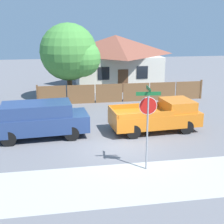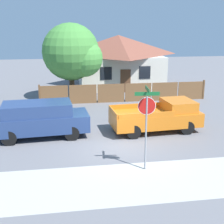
{
  "view_description": "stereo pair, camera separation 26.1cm",
  "coord_description": "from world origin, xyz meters",
  "views": [
    {
      "loc": [
        -2.7,
        -13.97,
        5.81
      ],
      "look_at": [
        -0.2,
        0.56,
        1.6
      ],
      "focal_mm": 50.0,
      "sensor_mm": 36.0,
      "label": 1
    },
    {
      "loc": [
        -2.44,
        -14.02,
        5.81
      ],
      "look_at": [
        -0.2,
        0.56,
        1.6
      ],
      "focal_mm": 50.0,
      "sensor_mm": 36.0,
      "label": 2
    }
  ],
  "objects": [
    {
      "name": "ground_plane",
      "position": [
        0.0,
        0.0,
        0.0
      ],
      "size": [
        80.0,
        80.0,
        0.0
      ],
      "primitive_type": "plane",
      "color": "slate"
    },
    {
      "name": "sidewalk_strip",
      "position": [
        0.0,
        -3.6,
        0.0
      ],
      "size": [
        36.0,
        3.2,
        0.01
      ],
      "color": "#A3A39E",
      "rests_on": "ground"
    },
    {
      "name": "wooden_fence",
      "position": [
        2.04,
        8.77,
        0.71
      ],
      "size": [
        12.81,
        0.12,
        1.51
      ],
      "color": "brown",
      "rests_on": "ground"
    },
    {
      "name": "house",
      "position": [
        2.75,
        15.8,
        2.45
      ],
      "size": [
        8.13,
        7.96,
        4.74
      ],
      "color": "beige",
      "rests_on": "ground"
    },
    {
      "name": "oak_tree",
      "position": [
        -1.69,
        9.93,
        3.62
      ],
      "size": [
        4.52,
        4.3,
        5.87
      ],
      "color": "brown",
      "rests_on": "ground"
    },
    {
      "name": "red_suv",
      "position": [
        -3.82,
        1.91,
        1.02
      ],
      "size": [
        5.11,
        2.31,
        1.87
      ],
      "rotation": [
        0.0,
        0.0,
        0.07
      ],
      "color": "navy",
      "rests_on": "ground"
    },
    {
      "name": "orange_pickup",
      "position": [
        2.64,
        1.93,
        0.85
      ],
      "size": [
        5.0,
        2.39,
        1.71
      ],
      "rotation": [
        0.0,
        0.0,
        0.07
      ],
      "color": "orange",
      "rests_on": "ground"
    },
    {
      "name": "stop_sign",
      "position": [
        0.68,
        -2.62,
        2.35
      ],
      "size": [
        0.98,
        0.88,
        3.44
      ],
      "rotation": [
        0.0,
        0.0,
        -0.1
      ],
      "color": "gray",
      "rests_on": "ground"
    }
  ]
}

